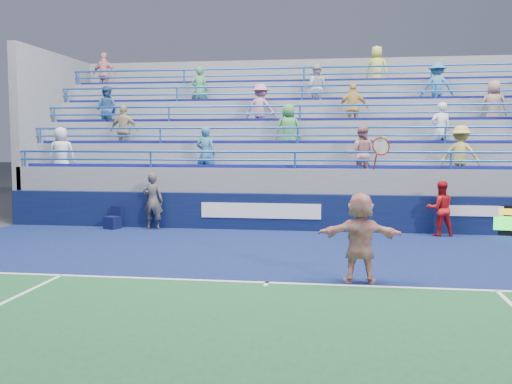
% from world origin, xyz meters
% --- Properties ---
extents(ground, '(120.00, 120.00, 0.00)m').
position_xyz_m(ground, '(0.00, 0.00, 0.00)').
color(ground, '#333538').
extents(sponsor_wall, '(18.00, 0.32, 1.10)m').
position_xyz_m(sponsor_wall, '(0.00, 6.50, 0.55)').
color(sponsor_wall, '#0A1238').
rests_on(sponsor_wall, ground).
extents(bleacher_stand, '(18.00, 5.61, 6.13)m').
position_xyz_m(bleacher_stand, '(-0.00, 10.27, 1.55)').
color(bleacher_stand, slate).
rests_on(bleacher_stand, ground).
extents(judge_chair, '(0.50, 0.51, 0.70)m').
position_xyz_m(judge_chair, '(-5.49, 5.99, 0.22)').
color(judge_chair, '#0B1039').
rests_on(judge_chair, ground).
extents(tennis_player, '(1.59, 0.51, 2.75)m').
position_xyz_m(tennis_player, '(1.72, 0.33, 0.86)').
color(tennis_player, white).
rests_on(tennis_player, ground).
extents(line_judge, '(0.64, 0.43, 1.73)m').
position_xyz_m(line_judge, '(-4.26, 6.13, 0.87)').
color(line_judge, '#131B35').
rests_on(line_judge, ground).
extents(ball_girl, '(0.85, 0.71, 1.56)m').
position_xyz_m(ball_girl, '(4.14, 6.06, 0.78)').
color(ball_girl, red).
rests_on(ball_girl, ground).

